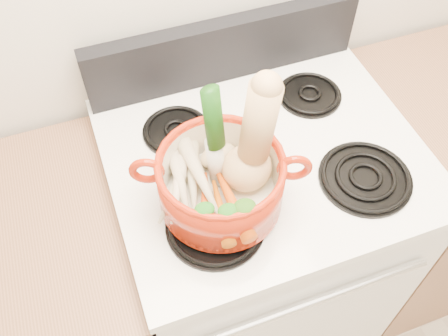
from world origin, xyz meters
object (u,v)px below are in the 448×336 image
object	(u,v)px
stove_body	(256,246)
leek	(215,139)
squash	(258,138)
dutch_oven	(221,182)

from	to	relation	value
stove_body	leek	bearing A→B (deg)	-156.85
stove_body	squash	size ratio (longest dim) A/B	3.21
squash	leek	world-z (taller)	squash
stove_body	squash	distance (m)	0.69
stove_body	dutch_oven	size ratio (longest dim) A/B	3.34
stove_body	dutch_oven	distance (m)	0.61
stove_body	leek	world-z (taller)	leek
stove_body	leek	distance (m)	0.69
dutch_oven	leek	bearing A→B (deg)	103.51
squash	leek	distance (m)	0.09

